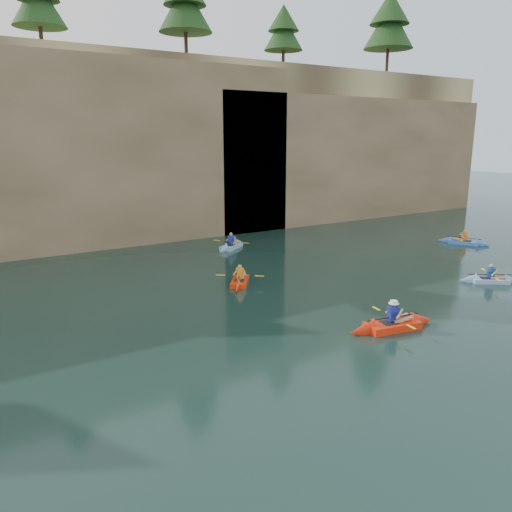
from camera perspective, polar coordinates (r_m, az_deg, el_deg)
ground at (r=12.17m, az=8.06°, el=-19.38°), size 160.00×160.00×0.00m
cliff at (r=38.31m, az=-22.41°, el=11.72°), size 70.00×16.00×12.00m
cliff_slab_center at (r=31.55m, az=-16.30°, el=11.45°), size 24.00×2.40×11.40m
cliff_slab_east at (r=41.79m, az=11.64°, el=11.04°), size 26.00×2.40×9.84m
sea_cave_center at (r=30.20m, az=-26.42°, el=2.66°), size 3.50×1.00×3.20m
sea_cave_east at (r=34.32m, az=-2.61°, el=6.32°), size 5.00×1.00×4.50m
main_kayaker at (r=18.21m, az=15.31°, el=-7.56°), size 3.56×2.34×1.29m
kayaker_ltblue_near at (r=25.37m, az=25.18°, el=-2.47°), size 2.66×2.19×1.10m
kayaker_red_far at (r=22.82m, az=-1.86°, el=-2.84°), size 2.35×2.82×1.11m
kayaker_ltblue_mid at (r=29.98m, az=-2.86°, el=1.17°), size 2.95×2.36×1.18m
kayaker_blue_east at (r=33.73m, az=22.66°, el=1.51°), size 2.02×3.10×1.11m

